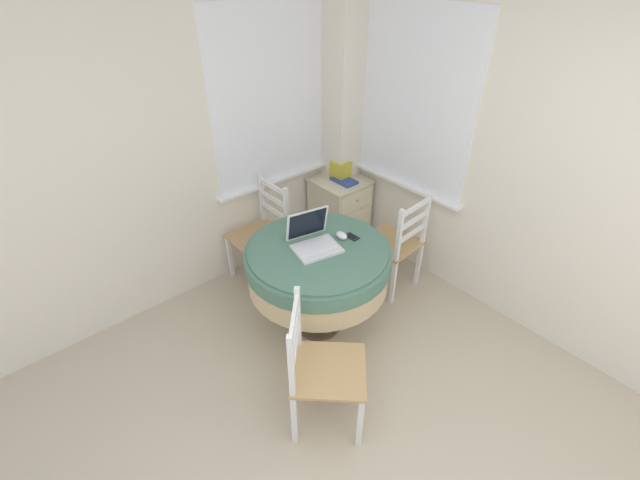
# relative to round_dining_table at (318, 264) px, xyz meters

# --- Properties ---
(corner_room_shell) EXTENTS (4.31, 4.51, 2.55)m
(corner_room_shell) POSITION_rel_round_dining_table_xyz_m (0.33, 0.08, 0.67)
(corner_room_shell) COLOR silver
(corner_room_shell) RESTS_ON ground_plane
(round_dining_table) EXTENTS (1.05, 1.05, 0.75)m
(round_dining_table) POSITION_rel_round_dining_table_xyz_m (0.00, 0.00, 0.00)
(round_dining_table) COLOR #4C3D2D
(round_dining_table) RESTS_ON ground_plane
(laptop) EXTENTS (0.37, 0.36, 0.26)m
(laptop) POSITION_rel_round_dining_table_xyz_m (-0.01, 0.04, 0.19)
(laptop) COLOR silver
(laptop) RESTS_ON round_dining_table
(computer_mouse) EXTENTS (0.06, 0.10, 0.05)m
(computer_mouse) POSITION_rel_round_dining_table_xyz_m (0.21, -0.02, 0.17)
(computer_mouse) COLOR white
(computer_mouse) RESTS_ON round_dining_table
(cell_phone) EXTENTS (0.06, 0.11, 0.01)m
(cell_phone) POSITION_rel_round_dining_table_xyz_m (0.28, -0.06, 0.15)
(cell_phone) COLOR black
(cell_phone) RESTS_ON round_dining_table
(dining_chair_near_back_window) EXTENTS (0.44, 0.42, 0.91)m
(dining_chair_near_back_window) POSITION_rel_round_dining_table_xyz_m (0.05, 0.81, -0.16)
(dining_chair_near_back_window) COLOR tan
(dining_chair_near_back_window) RESTS_ON ground_plane
(dining_chair_near_right_window) EXTENTS (0.44, 0.46, 0.91)m
(dining_chair_near_right_window) POSITION_rel_round_dining_table_xyz_m (0.81, -0.05, -0.16)
(dining_chair_near_right_window) COLOR tan
(dining_chair_near_right_window) RESTS_ON ground_plane
(dining_chair_camera_near) EXTENTS (0.60, 0.60, 0.91)m
(dining_chair_camera_near) POSITION_rel_round_dining_table_xyz_m (-0.51, -0.62, -0.16)
(dining_chair_camera_near) COLOR tan
(dining_chair_camera_near) RESTS_ON ground_plane
(corner_cabinet) EXTENTS (0.47, 0.49, 0.67)m
(corner_cabinet) POSITION_rel_round_dining_table_xyz_m (0.96, 0.79, -0.27)
(corner_cabinet) COLOR beige
(corner_cabinet) RESTS_ON ground_plane
(storage_box) EXTENTS (0.14, 0.16, 0.17)m
(storage_box) POSITION_rel_round_dining_table_xyz_m (0.99, 0.82, 0.15)
(storage_box) COLOR gold
(storage_box) RESTS_ON corner_cabinet
(book_on_cabinet) EXTENTS (0.15, 0.24, 0.02)m
(book_on_cabinet) POSITION_rel_round_dining_table_xyz_m (0.96, 0.74, 0.08)
(book_on_cabinet) COLOR #33478C
(book_on_cabinet) RESTS_ON corner_cabinet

